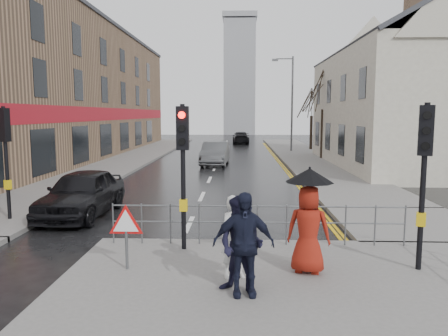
# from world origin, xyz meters

# --- Properties ---
(ground) EXTENTS (120.00, 120.00, 0.00)m
(ground) POSITION_xyz_m (0.00, 0.00, 0.00)
(ground) COLOR black
(ground) RESTS_ON ground
(near_pavement) EXTENTS (10.00, 9.00, 0.14)m
(near_pavement) POSITION_xyz_m (3.00, -3.50, 0.07)
(near_pavement) COLOR #605E5B
(near_pavement) RESTS_ON ground
(left_pavement) EXTENTS (4.00, 44.00, 0.14)m
(left_pavement) POSITION_xyz_m (-6.50, 23.00, 0.07)
(left_pavement) COLOR #605E5B
(left_pavement) RESTS_ON ground
(right_pavement) EXTENTS (4.00, 40.00, 0.14)m
(right_pavement) POSITION_xyz_m (6.50, 25.00, 0.07)
(right_pavement) COLOR #605E5B
(right_pavement) RESTS_ON ground
(pavement_bridge_right) EXTENTS (4.00, 4.20, 0.14)m
(pavement_bridge_right) POSITION_xyz_m (6.50, 3.00, 0.07)
(pavement_bridge_right) COLOR #605E5B
(pavement_bridge_right) RESTS_ON ground
(building_left_terrace) EXTENTS (8.00, 42.00, 10.00)m
(building_left_terrace) POSITION_xyz_m (-12.00, 22.00, 5.00)
(building_left_terrace) COLOR #8D6B51
(building_left_terrace) RESTS_ON ground
(building_right_cream) EXTENTS (9.00, 16.40, 10.10)m
(building_right_cream) POSITION_xyz_m (12.00, 18.00, 4.78)
(building_right_cream) COLOR beige
(building_right_cream) RESTS_ON ground
(church_tower) EXTENTS (5.00, 5.00, 18.00)m
(church_tower) POSITION_xyz_m (1.50, 62.00, 9.00)
(church_tower) COLOR gray
(church_tower) RESTS_ON ground
(traffic_signal_near_left) EXTENTS (0.28, 0.27, 3.40)m
(traffic_signal_near_left) POSITION_xyz_m (0.20, 0.20, 2.46)
(traffic_signal_near_left) COLOR black
(traffic_signal_near_left) RESTS_ON near_pavement
(traffic_signal_near_right) EXTENTS (0.34, 0.33, 3.40)m
(traffic_signal_near_right) POSITION_xyz_m (5.20, -1.00, 2.46)
(traffic_signal_near_right) COLOR black
(traffic_signal_near_right) RESTS_ON near_pavement
(traffic_signal_far_left) EXTENTS (0.34, 0.33, 3.40)m
(traffic_signal_far_left) POSITION_xyz_m (-5.50, 3.00, 2.46)
(traffic_signal_far_left) COLOR black
(traffic_signal_far_left) RESTS_ON left_pavement
(guard_railing_front) EXTENTS (7.14, 0.04, 1.00)m
(guard_railing_front) POSITION_xyz_m (1.95, 0.60, 0.86)
(guard_railing_front) COLOR #595B5E
(guard_railing_front) RESTS_ON near_pavement
(warning_sign) EXTENTS (0.80, 0.07, 1.35)m
(warning_sign) POSITION_xyz_m (-0.80, -1.21, 1.04)
(warning_sign) COLOR #595B5E
(warning_sign) RESTS_ON near_pavement
(street_lamp) EXTENTS (1.83, 0.25, 8.00)m
(street_lamp) POSITION_xyz_m (5.82, 28.00, 4.71)
(street_lamp) COLOR #595B5E
(street_lamp) RESTS_ON right_pavement
(tree_near) EXTENTS (2.40, 2.40, 6.58)m
(tree_near) POSITION_xyz_m (7.50, 22.00, 5.14)
(tree_near) COLOR black
(tree_near) RESTS_ON right_pavement
(tree_far) EXTENTS (2.40, 2.40, 5.64)m
(tree_far) POSITION_xyz_m (8.00, 30.00, 4.42)
(tree_far) COLOR black
(tree_far) RESTS_ON right_pavement
(pedestrian_a) EXTENTS (0.69, 0.57, 1.62)m
(pedestrian_a) POSITION_xyz_m (1.43, -1.58, 0.95)
(pedestrian_a) COLOR beige
(pedestrian_a) RESTS_ON near_pavement
(pedestrian_b) EXTENTS (1.05, 0.96, 1.75)m
(pedestrian_b) POSITION_xyz_m (1.54, -2.34, 1.02)
(pedestrian_b) COLOR black
(pedestrian_b) RESTS_ON near_pavement
(pedestrian_with_umbrella) EXTENTS (0.98, 0.96, 2.12)m
(pedestrian_with_umbrella) POSITION_xyz_m (2.89, -1.25, 1.28)
(pedestrian_with_umbrella) COLOR maroon
(pedestrian_with_umbrella) RESTS_ON near_pavement
(pedestrian_d) EXTENTS (1.10, 0.51, 1.84)m
(pedestrian_d) POSITION_xyz_m (1.58, -2.40, 1.06)
(pedestrian_d) COLOR black
(pedestrian_d) RESTS_ON near_pavement
(car_parked) EXTENTS (1.97, 4.52, 1.52)m
(car_parked) POSITION_xyz_m (-3.61, 4.01, 0.76)
(car_parked) COLOR black
(car_parked) RESTS_ON ground
(car_mid) EXTENTS (1.79, 4.62, 1.50)m
(car_mid) POSITION_xyz_m (-0.06, 18.47, 0.75)
(car_mid) COLOR #45474A
(car_mid) RESTS_ON ground
(car_far) EXTENTS (1.94, 4.56, 1.31)m
(car_far) POSITION_xyz_m (1.67, 39.29, 0.66)
(car_far) COLOR black
(car_far) RESTS_ON ground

